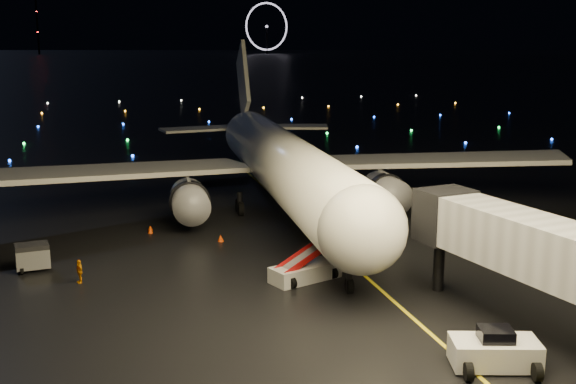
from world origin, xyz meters
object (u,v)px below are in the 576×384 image
(crew_c, at_px, (79,271))
(baggage_cart_0, at_px, (32,257))
(pushback_tug, at_px, (495,348))
(belt_loader, at_px, (305,255))
(airliner, at_px, (278,127))

(crew_c, distance_m, baggage_cart_0, 4.70)
(pushback_tug, relative_size, belt_loader, 0.60)
(belt_loader, distance_m, baggage_cart_0, 18.76)
(airliner, height_order, crew_c, airliner)
(pushback_tug, bearing_deg, baggage_cart_0, 152.02)
(pushback_tug, relative_size, crew_c, 2.66)
(baggage_cart_0, bearing_deg, crew_c, -56.83)
(airliner, distance_m, belt_loader, 21.51)
(crew_c, bearing_deg, pushback_tug, 26.36)
(baggage_cart_0, bearing_deg, belt_loader, -29.77)
(belt_loader, bearing_deg, airliner, 60.37)
(belt_loader, height_order, baggage_cart_0, belt_loader)
(airliner, relative_size, pushback_tug, 13.02)
(belt_loader, xyz_separation_m, baggage_cart_0, (-17.51, 6.68, -0.75))
(pushback_tug, distance_m, baggage_cart_0, 31.26)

